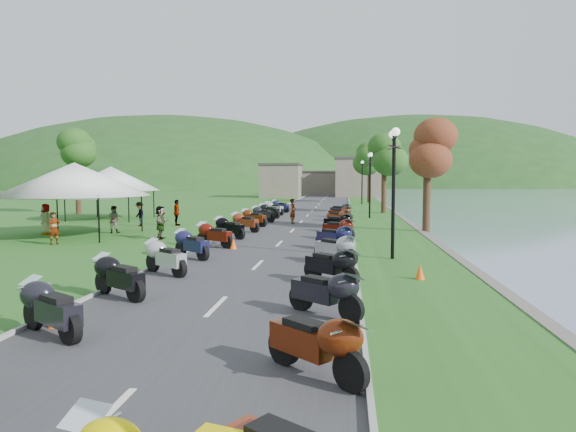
{
  "coord_description": "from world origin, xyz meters",
  "views": [
    {
      "loc": [
        3.18,
        -2.22,
        3.23
      ],
      "look_at": [
        0.35,
        22.73,
        1.3
      ],
      "focal_mm": 32.0,
      "sensor_mm": 36.0,
      "label": 1
    }
  ],
  "objects_px": {
    "pedestrian_a": "(55,245)",
    "pedestrian_c": "(140,226)",
    "pedestrian_b": "(114,233)",
    "vendor_tent_main": "(75,199)"
  },
  "relations": [
    {
      "from": "pedestrian_a",
      "to": "pedestrian_c",
      "type": "distance_m",
      "value": 9.19
    },
    {
      "from": "pedestrian_b",
      "to": "pedestrian_c",
      "type": "xyz_separation_m",
      "value": [
        -0.15,
        4.1,
        0.0
      ]
    },
    {
      "from": "vendor_tent_main",
      "to": "pedestrian_b",
      "type": "bearing_deg",
      "value": 47.81
    },
    {
      "from": "pedestrian_c",
      "to": "vendor_tent_main",
      "type": "bearing_deg",
      "value": -54.18
    },
    {
      "from": "pedestrian_c",
      "to": "pedestrian_b",
      "type": "bearing_deg",
      "value": -39.58
    },
    {
      "from": "vendor_tent_main",
      "to": "pedestrian_c",
      "type": "relative_size",
      "value": 3.32
    },
    {
      "from": "vendor_tent_main",
      "to": "pedestrian_b",
      "type": "height_order",
      "value": "vendor_tent_main"
    },
    {
      "from": "pedestrian_b",
      "to": "pedestrian_c",
      "type": "distance_m",
      "value": 4.1
    },
    {
      "from": "pedestrian_a",
      "to": "pedestrian_b",
      "type": "xyz_separation_m",
      "value": [
        0.56,
        5.08,
        0.0
      ]
    },
    {
      "from": "pedestrian_b",
      "to": "vendor_tent_main",
      "type": "bearing_deg",
      "value": 43.61
    }
  ]
}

